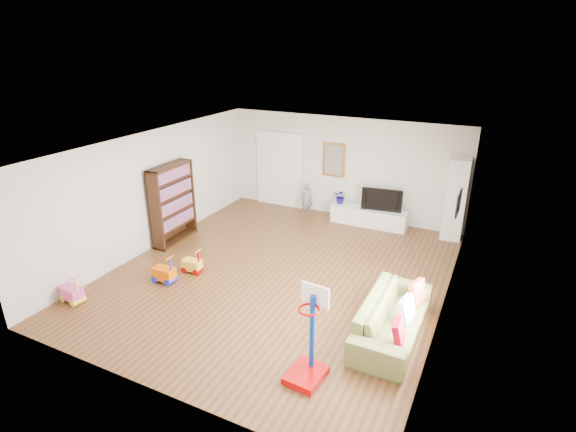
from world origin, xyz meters
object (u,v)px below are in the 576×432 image
at_px(media_console, 369,217).
at_px(bookshelf, 173,204).
at_px(basketball_hoop, 307,337).
at_px(sofa, 393,317).

height_order(media_console, bookshelf, bookshelf).
relative_size(bookshelf, basketball_hoop, 1.31).
bearing_deg(bookshelf, sofa, -15.22).
height_order(bookshelf, basketball_hoop, bookshelf).
xyz_separation_m(bookshelf, sofa, (5.63, -1.38, -0.61)).
relative_size(sofa, basketball_hoop, 1.57).
xyz_separation_m(bookshelf, basketball_hoop, (4.78, -2.96, -0.22)).
distance_m(sofa, basketball_hoop, 1.84).
relative_size(bookshelf, sofa, 0.83).
xyz_separation_m(media_console, basketball_hoop, (0.86, -5.97, 0.49)).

